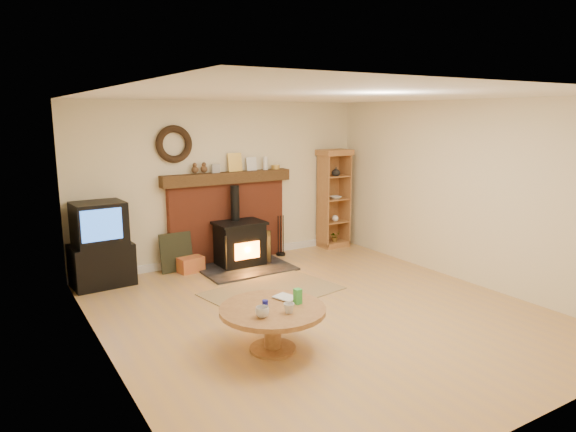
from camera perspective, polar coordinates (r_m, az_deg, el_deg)
ground at (r=6.44m, az=3.66°, el=-10.61°), size 5.50×5.50×0.00m
room_shell at (r=6.08m, az=3.21°, el=4.84°), size 5.02×5.52×2.61m
chimney_breast at (r=8.45m, az=-6.71°, el=0.29°), size 2.20×0.22×1.78m
wood_stove at (r=8.21m, az=-5.28°, el=-3.22°), size 1.40×1.00×1.28m
area_rug at (r=7.12m, az=-1.76°, el=-8.34°), size 1.92×1.49×0.01m
tv_unit at (r=7.69m, az=-20.10°, el=-3.14°), size 0.85×0.63×1.20m
curio_cabinet at (r=9.37m, az=5.04°, el=1.96°), size 0.57×0.41×1.78m
firelog_box at (r=8.08m, az=-10.75°, el=-5.32°), size 0.41×0.29×0.24m
leaning_painting at (r=8.11m, az=-12.30°, el=-3.96°), size 0.51×0.14×0.60m
fire_tools at (r=8.86m, az=-0.81°, el=-3.54°), size 0.16×0.16×0.70m
coffee_table at (r=5.33m, az=-1.69°, el=-11.00°), size 1.09×1.09×0.62m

